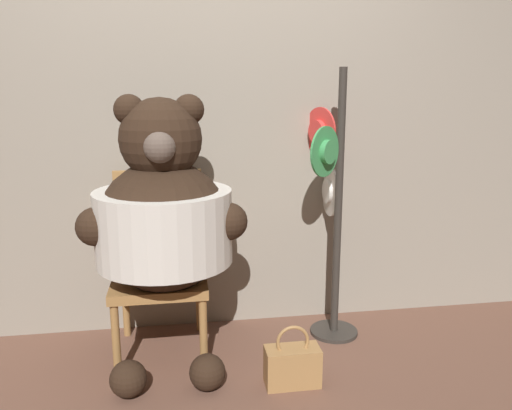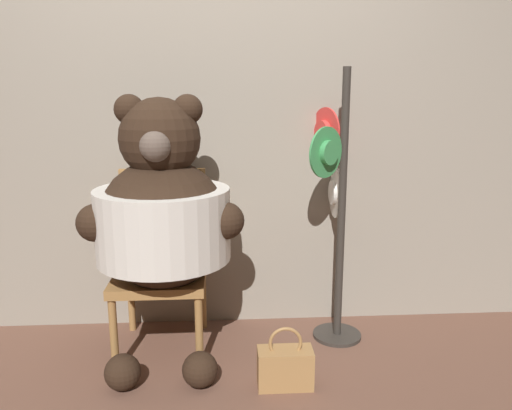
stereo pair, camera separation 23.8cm
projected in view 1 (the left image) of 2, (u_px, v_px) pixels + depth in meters
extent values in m
plane|color=brown|center=(211.00, 365.00, 2.62)|extent=(14.00, 14.00, 0.00)
cube|color=gray|center=(200.00, 110.00, 2.87)|extent=(8.00, 0.10, 2.60)
cylinder|color=#9E703D|center=(116.00, 343.00, 2.44)|extent=(0.04, 0.04, 0.40)
cylinder|color=#9E703D|center=(204.00, 336.00, 2.51)|extent=(0.04, 0.04, 0.40)
cylinder|color=#9E703D|center=(126.00, 303.00, 2.90)|extent=(0.04, 0.04, 0.40)
cylinder|color=#9E703D|center=(199.00, 298.00, 2.97)|extent=(0.04, 0.04, 0.40)
cube|color=#9E703D|center=(160.00, 279.00, 2.66)|extent=(0.49, 0.54, 0.05)
cube|color=#9E703D|center=(159.00, 216.00, 2.84)|extent=(0.49, 0.04, 0.52)
sphere|color=black|center=(164.00, 226.00, 2.51)|extent=(0.67, 0.67, 0.67)
cylinder|color=silver|center=(164.00, 226.00, 2.51)|extent=(0.69, 0.69, 0.37)
sphere|color=black|center=(161.00, 139.00, 2.42)|extent=(0.40, 0.40, 0.40)
sphere|color=black|center=(129.00, 110.00, 2.37)|extent=(0.15, 0.15, 0.15)
sphere|color=black|center=(189.00, 109.00, 2.41)|extent=(0.15, 0.15, 0.15)
sphere|color=brown|center=(160.00, 147.00, 2.26)|extent=(0.15, 0.15, 0.15)
sphere|color=black|center=(96.00, 227.00, 2.38)|extent=(0.19, 0.19, 0.19)
sphere|color=black|center=(229.00, 221.00, 2.48)|extent=(0.19, 0.19, 0.19)
sphere|color=black|center=(128.00, 379.00, 2.34)|extent=(0.17, 0.17, 0.17)
sphere|color=black|center=(207.00, 372.00, 2.39)|extent=(0.17, 0.17, 0.17)
cylinder|color=#332D28|center=(334.00, 331.00, 2.97)|extent=(0.28, 0.28, 0.02)
cylinder|color=#332D28|center=(338.00, 208.00, 2.81)|extent=(0.04, 0.04, 1.53)
cylinder|color=silver|center=(330.00, 191.00, 2.94)|extent=(0.02, 0.30, 0.30)
cylinder|color=silver|center=(330.00, 191.00, 2.94)|extent=(0.06, 0.14, 0.14)
cylinder|color=red|center=(320.00, 131.00, 2.87)|extent=(0.11, 0.26, 0.28)
cylinder|color=red|center=(320.00, 131.00, 2.87)|extent=(0.11, 0.15, 0.13)
cylinder|color=#3D9351|center=(325.00, 152.00, 2.61)|extent=(0.21, 0.19, 0.27)
cylinder|color=#3D9351|center=(325.00, 152.00, 2.61)|extent=(0.14, 0.14, 0.13)
cube|color=#A87A47|center=(292.00, 366.00, 2.43)|extent=(0.27, 0.13, 0.19)
torus|color=#A87A47|center=(293.00, 341.00, 2.40)|extent=(0.16, 0.02, 0.16)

